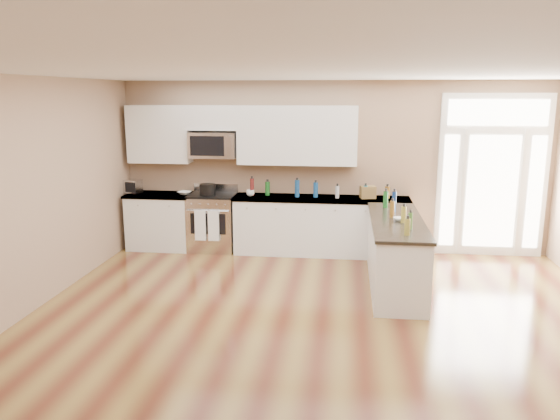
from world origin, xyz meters
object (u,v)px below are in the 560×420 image
object	(u,v)px
stockpot	(208,189)
toaster_oven	(133,186)
kitchen_range	(213,222)
peninsula_cabinet	(395,255)

from	to	relation	value
stockpot	toaster_oven	size ratio (longest dim) A/B	1.01
kitchen_range	toaster_oven	bearing A→B (deg)	178.42
kitchen_range	stockpot	world-z (taller)	stockpot
peninsula_cabinet	stockpot	distance (m)	3.30
toaster_oven	kitchen_range	bearing A→B (deg)	14.94
stockpot	toaster_oven	distance (m)	1.33
peninsula_cabinet	kitchen_range	bearing A→B (deg)	153.43
stockpot	peninsula_cabinet	bearing A→B (deg)	-24.81
kitchen_range	stockpot	bearing A→B (deg)	-120.48
peninsula_cabinet	toaster_oven	world-z (taller)	toaster_oven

